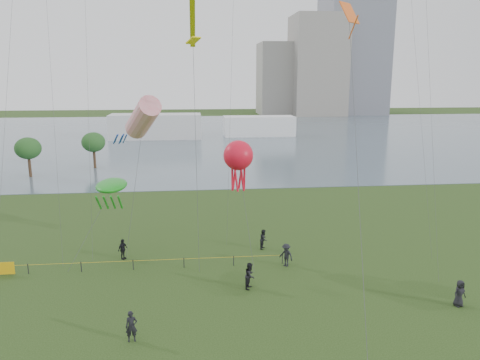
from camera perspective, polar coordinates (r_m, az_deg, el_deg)
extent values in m
cube|color=slate|center=(122.29, -4.36, 5.45)|extent=(400.00, 120.00, 0.08)
cube|color=gray|center=(189.87, 9.40, 13.56)|extent=(20.00, 20.00, 38.00)
cube|color=gray|center=(192.58, 4.75, 12.18)|extent=(16.00, 18.00, 28.00)
cube|color=silver|center=(117.27, -10.22, 6.45)|extent=(22.00, 8.00, 6.00)
cube|color=white|center=(121.21, 2.32, 6.59)|extent=(18.00, 7.00, 5.00)
cylinder|color=#3A281A|center=(81.52, -17.30, 2.31)|extent=(0.44, 0.44, 2.70)
ellipsoid|color=#285822|center=(81.06, -17.44, 4.42)|extent=(3.85, 3.85, 3.25)
cylinder|color=#3A281A|center=(77.84, -24.23, 1.32)|extent=(0.44, 0.44, 2.72)
ellipsoid|color=#285822|center=(77.36, -24.44, 3.54)|extent=(3.87, 3.87, 3.27)
cylinder|color=black|center=(40.33, -24.42, -9.84)|extent=(0.07, 0.07, 0.85)
cylinder|color=black|center=(39.24, -18.79, -9.98)|extent=(0.07, 0.07, 0.85)
cylinder|color=black|center=(38.53, -12.90, -10.03)|extent=(0.07, 0.07, 0.85)
cylinder|color=black|center=(38.23, -6.85, -9.97)|extent=(0.07, 0.07, 0.85)
cylinder|color=black|center=(38.35, -0.78, -9.81)|extent=(0.07, 0.07, 0.85)
cylinder|color=black|center=(38.88, 5.19, -9.54)|extent=(0.07, 0.07, 0.85)
cylinder|color=gold|center=(38.41, -12.92, -9.59)|extent=(24.00, 0.03, 0.03)
cube|color=#DEA30B|center=(40.97, -27.12, -9.57)|extent=(2.00, 0.04, 1.00)
imported|color=black|center=(34.36, 1.24, -11.57)|extent=(1.07, 1.17, 1.94)
imported|color=black|center=(38.25, 5.64, -9.09)|extent=(1.36, 1.38, 1.90)
imported|color=black|center=(40.68, -14.11, -8.18)|extent=(0.92, 1.10, 1.76)
imported|color=black|center=(35.13, 25.19, -12.38)|extent=(1.01, 0.78, 1.82)
imported|color=black|center=(28.86, -13.10, -17.00)|extent=(0.73, 0.54, 1.86)
imported|color=black|center=(41.84, 2.90, -7.21)|extent=(0.96, 1.05, 1.76)
cylinder|color=#3F3F42|center=(35.79, -5.45, 5.70)|extent=(0.16, 2.28, 21.56)
cube|color=yellow|center=(32.73, -5.83, 19.76)|extent=(0.36, 6.98, 4.09)
cube|color=yellow|center=(28.74, -5.71, 16.58)|extent=(0.95, 0.95, 0.42)
cylinder|color=#3F3F42|center=(40.14, -12.75, -1.02)|extent=(1.74, 2.13, 11.63)
cylinder|color=red|center=(40.16, -11.76, 7.44)|extent=(3.75, 5.18, 3.88)
cylinder|color=#173AA7|center=(39.31, -13.87, 4.89)|extent=(0.60, 1.13, 0.88)
cylinder|color=#173AA7|center=(39.72, -14.19, 4.95)|extent=(0.60, 1.13, 0.88)
cylinder|color=#173AA7|center=(39.65, -14.86, 4.90)|extent=(0.60, 1.13, 0.88)
cylinder|color=#173AA7|center=(39.18, -14.96, 4.81)|extent=(0.60, 1.13, 0.88)
cylinder|color=#173AA7|center=(38.97, -14.34, 4.80)|extent=(0.60, 1.13, 0.88)
cylinder|color=#3F3F42|center=(39.26, -17.81, -5.58)|extent=(3.42, 2.20, 6.41)
ellipsoid|color=#1A8F1C|center=(39.13, -15.38, -0.62)|extent=(2.43, 4.37, 0.85)
cylinder|color=#1A8F1C|center=(37.99, -16.87, -2.66)|extent=(0.16, 1.79, 1.54)
cylinder|color=#1A8F1C|center=(37.88, -16.05, -2.65)|extent=(0.16, 1.79, 1.54)
cylinder|color=#1A8F1C|center=(37.79, -15.23, -2.64)|extent=(0.16, 1.79, 1.54)
cylinder|color=#1A8F1C|center=(37.70, -14.40, -2.62)|extent=(0.16, 1.79, 1.54)
cylinder|color=#3F3F42|center=(37.23, 0.76, -4.05)|extent=(0.94, 3.47, 8.76)
sphere|color=red|center=(37.86, -0.21, 3.03)|extent=(2.43, 2.43, 2.43)
cylinder|color=red|center=(38.21, 0.54, 0.68)|extent=(0.18, 0.54, 2.60)
cylinder|color=red|center=(38.61, 0.10, 0.80)|extent=(0.49, 0.36, 2.61)
cylinder|color=red|center=(38.56, -0.64, 0.78)|extent=(0.49, 0.36, 2.61)
cylinder|color=red|center=(38.11, -0.95, 0.64)|extent=(0.18, 0.54, 2.60)
cylinder|color=red|center=(37.71, -0.52, 0.52)|extent=(0.49, 0.36, 2.61)
cylinder|color=red|center=(37.76, 0.24, 0.53)|extent=(0.49, 0.36, 2.61)
cylinder|color=#3F3F42|center=(26.89, 14.19, 0.36)|extent=(2.29, 12.51, 19.03)
cube|color=#FE5D16|center=(32.84, 13.20, 19.24)|extent=(1.66, 1.66, 1.36)
cylinder|color=#FE5D16|center=(31.88, 13.65, 17.62)|extent=(0.08, 1.58, 1.35)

